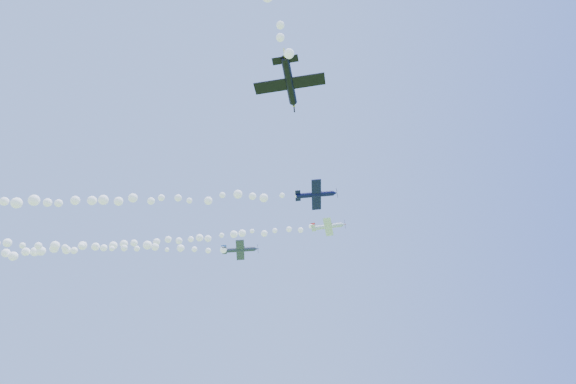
{
  "coord_description": "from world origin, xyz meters",
  "views": [
    {
      "loc": [
        0.84,
        -70.38,
        2.0
      ],
      "look_at": [
        3.33,
        -4.66,
        46.87
      ],
      "focal_mm": 30.0,
      "sensor_mm": 36.0,
      "label": 1
    }
  ],
  "objects_px": {
    "plane_navy": "(316,194)",
    "plane_grey": "(240,250)",
    "plane_black": "(289,83)",
    "plane_white": "(328,226)"
  },
  "relations": [
    {
      "from": "plane_white",
      "to": "plane_grey",
      "type": "relative_size",
      "value": 1.06
    },
    {
      "from": "plane_black",
      "to": "plane_white",
      "type": "bearing_deg",
      "value": -0.62
    },
    {
      "from": "plane_navy",
      "to": "plane_black",
      "type": "bearing_deg",
      "value": -95.47
    },
    {
      "from": "plane_grey",
      "to": "plane_black",
      "type": "distance_m",
      "value": 46.26
    },
    {
      "from": "plane_white",
      "to": "plane_navy",
      "type": "height_order",
      "value": "plane_white"
    },
    {
      "from": "plane_grey",
      "to": "plane_black",
      "type": "relative_size",
      "value": 0.96
    },
    {
      "from": "plane_navy",
      "to": "plane_grey",
      "type": "height_order",
      "value": "plane_navy"
    },
    {
      "from": "plane_navy",
      "to": "plane_black",
      "type": "distance_m",
      "value": 34.68
    },
    {
      "from": "plane_white",
      "to": "plane_black",
      "type": "height_order",
      "value": "plane_white"
    },
    {
      "from": "plane_black",
      "to": "plane_grey",
      "type": "bearing_deg",
      "value": 20.05
    }
  ]
}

